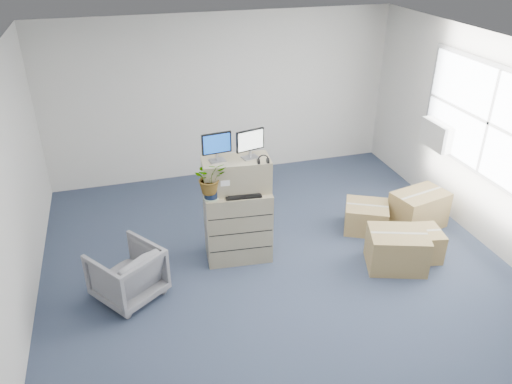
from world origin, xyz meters
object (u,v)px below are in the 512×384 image
filing_cabinet_lower (238,224)px  monitor_left (217,145)px  monitor_right (250,142)px  water_bottle (246,180)px  potted_plant (210,181)px  keyboard (243,195)px  office_chair (127,271)px

filing_cabinet_lower → monitor_left: size_ratio=2.64×
monitor_left → monitor_right: monitor_right is taller
water_bottle → filing_cabinet_lower: bearing=-176.9°
potted_plant → water_bottle: bearing=12.1°
water_bottle → potted_plant: bearing=-167.9°
keyboard → office_chair: size_ratio=0.62×
water_bottle → potted_plant: (-0.48, -0.10, 0.11)m
monitor_right → office_chair: monitor_right is taller
potted_plant → office_chair: potted_plant is taller
filing_cabinet_lower → monitor_left: 1.16m
filing_cabinet_lower → potted_plant: size_ratio=2.29×
monitor_right → office_chair: bearing=-177.7°
filing_cabinet_lower → monitor_right: 1.15m
monitor_left → office_chair: (-1.25, -0.51, -1.27)m
monitor_left → monitor_right: bearing=-10.2°
monitor_left → potted_plant: size_ratio=0.87×
monitor_left → potted_plant: 0.44m
water_bottle → potted_plant: size_ratio=0.61×
filing_cabinet_lower → keyboard: size_ratio=2.19×
water_bottle → office_chair: bearing=-164.1°
water_bottle → office_chair: (-1.61, -0.46, -0.76)m
monitor_right → water_bottle: 0.51m
monitor_left → keyboard: bearing=-43.4°
keyboard → filing_cabinet_lower: bearing=111.5°
keyboard → potted_plant: (-0.40, 0.05, 0.23)m
office_chair → potted_plant: bearing=162.0°
monitor_right → water_bottle: (-0.06, -0.02, -0.51)m
keyboard → potted_plant: 0.46m
filing_cabinet_lower → keyboard: 0.53m
filing_cabinet_lower → keyboard: (0.04, -0.15, 0.51)m
monitor_left → monitor_right: 0.42m
filing_cabinet_lower → potted_plant: bearing=-159.6°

